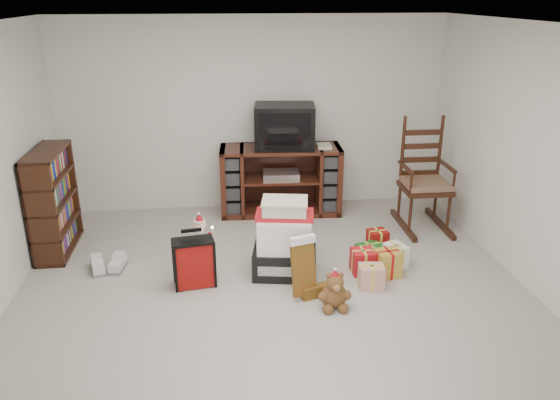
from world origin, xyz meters
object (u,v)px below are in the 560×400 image
at_px(tv_stand, 281,180).
at_px(gift_cluster, 377,259).
at_px(gift_pile, 285,243).
at_px(sneaker_pair, 108,265).
at_px(rocking_chair, 423,189).
at_px(santa_figurine, 296,236).
at_px(bookshelf, 53,203).
at_px(mrs_claus_figurine, 201,243).
at_px(red_suitcase, 194,263).
at_px(teddy_bear, 334,292).
at_px(crt_television, 285,126).

xyz_separation_m(tv_stand, gift_cluster, (0.82, -1.72, -0.33)).
relative_size(gift_pile, sneaker_pair, 2.03).
distance_m(rocking_chair, santa_figurine, 1.84).
distance_m(bookshelf, mrs_claus_figurine, 1.71).
height_order(bookshelf, gift_pile, bookshelf).
relative_size(rocking_chair, mrs_claus_figurine, 2.51).
height_order(sneaker_pair, gift_cluster, gift_cluster).
relative_size(rocking_chair, santa_figurine, 2.20).
height_order(tv_stand, red_suitcase, tv_stand).
distance_m(bookshelf, gift_pile, 2.63).
bearing_deg(gift_pile, rocking_chair, 39.89).
xyz_separation_m(red_suitcase, teddy_bear, (1.29, -0.57, -0.09)).
distance_m(tv_stand, crt_television, 0.72).
relative_size(tv_stand, red_suitcase, 2.72).
distance_m(tv_stand, mrs_claus_figurine, 1.70).
distance_m(tv_stand, teddy_bear, 2.45).
xyz_separation_m(bookshelf, sneaker_pair, (0.63, -0.59, -0.51)).
bearing_deg(bookshelf, tv_stand, 17.55).
xyz_separation_m(gift_pile, red_suitcase, (-0.92, -0.14, -0.10)).
xyz_separation_m(bookshelf, mrs_claus_figurine, (1.61, -0.50, -0.35)).
distance_m(bookshelf, rocking_chair, 4.33).
bearing_deg(bookshelf, sneaker_pair, -42.97).
bearing_deg(rocking_chair, gift_cluster, -127.85).
height_order(rocking_chair, red_suitcase, rocking_chair).
height_order(mrs_claus_figurine, gift_cluster, mrs_claus_figurine).
distance_m(santa_figurine, sneaker_pair, 2.02).
relative_size(rocking_chair, gift_pile, 1.75).
bearing_deg(teddy_bear, red_suitcase, 156.10).
distance_m(gift_pile, mrs_claus_figurine, 0.96).
xyz_separation_m(gift_pile, gift_cluster, (0.99, -0.01, -0.24)).
height_order(sneaker_pair, crt_television, crt_television).
xyz_separation_m(rocking_chair, gift_pile, (-1.86, -1.08, -0.13)).
relative_size(teddy_bear, gift_cluster, 0.38).
height_order(gift_pile, sneaker_pair, gift_pile).
relative_size(sneaker_pair, gift_cluster, 0.42).
relative_size(santa_figurine, sneaker_pair, 1.62).
bearing_deg(bookshelf, teddy_bear, -29.24).
bearing_deg(mrs_claus_figurine, crt_television, 50.71).
xyz_separation_m(mrs_claus_figurine, sneaker_pair, (-0.98, -0.09, -0.16)).
height_order(gift_pile, santa_figurine, gift_pile).
relative_size(tv_stand, teddy_bear, 4.43).
bearing_deg(rocking_chair, santa_figurine, -156.61).
distance_m(tv_stand, gift_cluster, 1.93).
height_order(gift_pile, crt_television, crt_television).
height_order(red_suitcase, sneaker_pair, red_suitcase).
distance_m(santa_figurine, gift_cluster, 0.91).
distance_m(rocking_chair, gift_pile, 2.15).
distance_m(rocking_chair, crt_television, 1.89).
distance_m(tv_stand, rocking_chair, 1.81).
bearing_deg(crt_television, rocking_chair, -14.25).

